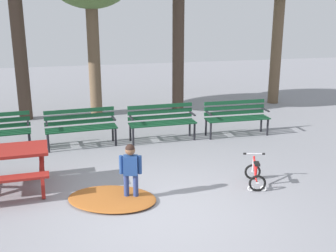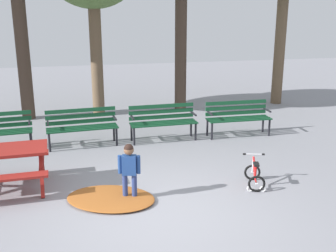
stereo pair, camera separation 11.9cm
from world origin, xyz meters
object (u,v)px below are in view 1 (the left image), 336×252
at_px(park_bench_left, 81,124).
at_px(kids_bicycle, 255,175).
at_px(park_bench_far_right, 236,115).
at_px(park_bench_right, 162,119).
at_px(child_standing, 131,168).

xyz_separation_m(park_bench_left, kids_bicycle, (2.89, -3.05, -0.31)).
relative_size(park_bench_left, park_bench_far_right, 1.01).
relative_size(park_bench_left, park_bench_right, 1.01).
bearing_deg(child_standing, kids_bicycle, 0.17).
bearing_deg(park_bench_far_right, park_bench_right, 178.35).
height_order(park_bench_far_right, child_standing, child_standing).
relative_size(child_standing, kids_bicycle, 1.55).
bearing_deg(park_bench_right, park_bench_left, 179.37).
xyz_separation_m(park_bench_far_right, child_standing, (-3.16, -2.98, 0.05)).
bearing_deg(park_bench_right, kids_bicycle, -72.00).
bearing_deg(park_bench_far_right, child_standing, -136.69).
xyz_separation_m(park_bench_left, park_bench_far_right, (3.81, -0.08, 0.00)).
bearing_deg(child_standing, park_bench_left, 101.92).
height_order(park_bench_left, park_bench_far_right, same).
bearing_deg(kids_bicycle, park_bench_right, 108.00).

